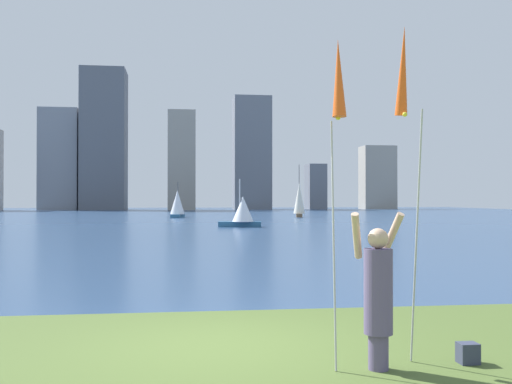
# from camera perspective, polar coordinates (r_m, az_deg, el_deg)

# --- Properties ---
(ground) EXTENTS (120.00, 138.00, 0.12)m
(ground) POSITION_cam_1_polar(r_m,az_deg,el_deg) (59.04, -6.80, -2.62)
(ground) COLOR #475B28
(person) EXTENTS (0.68, 0.50, 1.84)m
(person) POSITION_cam_1_polar(r_m,az_deg,el_deg) (7.15, 11.70, -9.43)
(person) COLOR #594C72
(person) RESTS_ON ground
(kite_flag_left) EXTENTS (0.16, 0.45, 3.83)m
(kite_flag_left) POSITION_cam_1_polar(r_m,az_deg,el_deg) (6.91, 7.96, 9.77)
(kite_flag_left) COLOR #B2B2B7
(kite_flag_left) RESTS_ON ground
(kite_flag_right) EXTENTS (0.16, 0.76, 4.19)m
(kite_flag_right) POSITION_cam_1_polar(r_m,az_deg,el_deg) (7.84, 14.06, 10.42)
(kite_flag_right) COLOR #B2B2B7
(kite_flag_right) RESTS_ON ground
(bag) EXTENTS (0.23, 0.20, 0.25)m
(bag) POSITION_cam_1_polar(r_m,az_deg,el_deg) (7.85, 19.79, -14.43)
(bag) COLOR #33384C
(bag) RESTS_ON ground
(sailboat_4) EXTENTS (1.73, 3.07, 3.68)m
(sailboat_4) POSITION_cam_1_polar(r_m,az_deg,el_deg) (61.65, -7.59, -1.19)
(sailboat_4) COLOR #2D6084
(sailboat_4) RESTS_ON ground
(sailboat_5) EXTENTS (3.04, 1.68, 3.36)m
(sailboat_5) POSITION_cam_1_polar(r_m,az_deg,el_deg) (41.20, -1.32, -1.87)
(sailboat_5) COLOR #2D6084
(sailboat_5) RESTS_ON ground
(sailboat_7) EXTENTS (1.38, 2.46, 5.60)m
(sailboat_7) POSITION_cam_1_polar(r_m,az_deg,el_deg) (62.78, 4.19, -0.77)
(sailboat_7) COLOR brown
(sailboat_7) RESTS_ON ground
(skyline_tower_1) EXTENTS (6.54, 7.78, 17.43)m
(skyline_tower_1) POSITION_cam_1_polar(r_m,az_deg,el_deg) (108.63, -18.28, 2.96)
(skyline_tower_1) COLOR gray
(skyline_tower_1) RESTS_ON ground
(skyline_tower_2) EXTENTS (7.48, 7.40, 24.29)m
(skyline_tower_2) POSITION_cam_1_polar(r_m,az_deg,el_deg) (106.09, -14.45, 4.89)
(skyline_tower_2) COLOR #565B66
(skyline_tower_2) RESTS_ON ground
(skyline_tower_3) EXTENTS (4.68, 5.85, 17.09)m
(skyline_tower_3) POSITION_cam_1_polar(r_m,az_deg,el_deg) (103.39, -7.20, 3.01)
(skyline_tower_3) COLOR gray
(skyline_tower_3) RESTS_ON ground
(skyline_tower_4) EXTENTS (6.70, 6.07, 20.41)m
(skyline_tower_4) POSITION_cam_1_polar(r_m,az_deg,el_deg) (107.88, -0.43, 3.74)
(skyline_tower_4) COLOR slate
(skyline_tower_4) RESTS_ON ground
(skyline_tower_5) EXTENTS (3.25, 5.03, 8.29)m
(skyline_tower_5) POSITION_cam_1_polar(r_m,az_deg,el_deg) (109.52, 5.77, 0.51)
(skyline_tower_5) COLOR slate
(skyline_tower_5) RESTS_ON ground
(skyline_tower_6) EXTENTS (6.08, 4.47, 11.78)m
(skyline_tower_6) POSITION_cam_1_polar(r_m,az_deg,el_deg) (112.98, 11.66, 1.37)
(skyline_tower_6) COLOR gray
(skyline_tower_6) RESTS_ON ground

